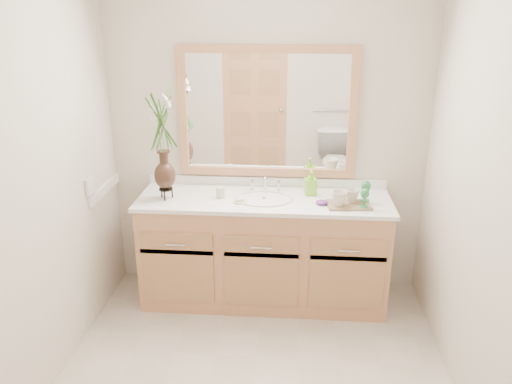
# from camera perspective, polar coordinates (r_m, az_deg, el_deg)

# --- Properties ---
(wall_back) EXTENTS (2.40, 0.02, 2.40)m
(wall_back) POSITION_cam_1_polar(r_m,az_deg,el_deg) (3.79, 1.24, 6.06)
(wall_back) COLOR beige
(wall_back) RESTS_ON floor
(wall_front) EXTENTS (2.40, 0.02, 2.40)m
(wall_front) POSITION_cam_1_polar(r_m,az_deg,el_deg) (1.43, -5.36, -20.13)
(wall_front) COLOR beige
(wall_front) RESTS_ON floor
(wall_left) EXTENTS (0.02, 2.60, 2.40)m
(wall_left) POSITION_cam_1_polar(r_m,az_deg,el_deg) (2.91, -24.77, -0.25)
(wall_left) COLOR beige
(wall_left) RESTS_ON floor
(wall_right) EXTENTS (0.02, 2.60, 2.40)m
(wall_right) POSITION_cam_1_polar(r_m,az_deg,el_deg) (2.73, 25.52, -1.64)
(wall_right) COLOR beige
(wall_right) RESTS_ON floor
(vanity) EXTENTS (1.80, 0.55, 0.80)m
(vanity) POSITION_cam_1_polar(r_m,az_deg,el_deg) (3.80, 0.90, -6.78)
(vanity) COLOR tan
(vanity) RESTS_ON floor
(counter) EXTENTS (1.84, 0.57, 0.03)m
(counter) POSITION_cam_1_polar(r_m,az_deg,el_deg) (3.63, 0.93, -0.93)
(counter) COLOR white
(counter) RESTS_ON vanity
(sink) EXTENTS (0.38, 0.34, 0.23)m
(sink) POSITION_cam_1_polar(r_m,az_deg,el_deg) (3.63, 0.91, -1.61)
(sink) COLOR white
(sink) RESTS_ON counter
(mirror) EXTENTS (1.32, 0.04, 0.97)m
(mirror) POSITION_cam_1_polar(r_m,az_deg,el_deg) (3.72, 1.24, 9.04)
(mirror) COLOR white
(mirror) RESTS_ON wall_back
(switch_plate) EXTENTS (0.02, 0.12, 0.12)m
(switch_plate) POSITION_cam_1_polar(r_m,az_deg,el_deg) (3.62, -18.43, 0.67)
(switch_plate) COLOR white
(switch_plate) RESTS_ON wall_left
(flower_vase) EXTENTS (0.18, 0.18, 0.74)m
(flower_vase) POSITION_cam_1_polar(r_m,az_deg,el_deg) (3.54, -10.69, 6.89)
(flower_vase) COLOR black
(flower_vase) RESTS_ON counter
(tumbler) EXTENTS (0.06, 0.06, 0.08)m
(tumbler) POSITION_cam_1_polar(r_m,az_deg,el_deg) (3.63, -4.10, -0.05)
(tumbler) COLOR beige
(tumbler) RESTS_ON counter
(soap_dish) EXTENTS (0.09, 0.09, 0.03)m
(soap_dish) POSITION_cam_1_polar(r_m,az_deg,el_deg) (3.54, -1.86, -1.07)
(soap_dish) COLOR beige
(soap_dish) RESTS_ON counter
(soap_bottle) EXTENTS (0.09, 0.09, 0.17)m
(soap_bottle) POSITION_cam_1_polar(r_m,az_deg,el_deg) (3.70, 6.26, 0.95)
(soap_bottle) COLOR #83D933
(soap_bottle) RESTS_ON counter
(purple_dish) EXTENTS (0.10, 0.09, 0.03)m
(purple_dish) POSITION_cam_1_polar(r_m,az_deg,el_deg) (3.53, 7.55, -1.19)
(purple_dish) COLOR #622879
(purple_dish) RESTS_ON counter
(tray) EXTENTS (0.31, 0.22, 0.01)m
(tray) POSITION_cam_1_polar(r_m,az_deg,el_deg) (3.54, 10.55, -1.45)
(tray) COLOR brown
(tray) RESTS_ON counter
(mug_left) EXTENTS (0.11, 0.10, 0.11)m
(mug_left) POSITION_cam_1_polar(r_m,az_deg,el_deg) (3.48, 9.47, -0.67)
(mug_left) COLOR beige
(mug_left) RESTS_ON tray
(mug_right) EXTENTS (0.12, 0.11, 0.10)m
(mug_right) POSITION_cam_1_polar(r_m,az_deg,el_deg) (3.56, 10.94, -0.36)
(mug_right) COLOR beige
(mug_right) RESTS_ON tray
(goblet_front) EXTENTS (0.06, 0.06, 0.13)m
(goblet_front) POSITION_cam_1_polar(r_m,az_deg,el_deg) (3.48, 12.33, -0.29)
(goblet_front) COLOR #297D42
(goblet_front) RESTS_ON tray
(goblet_back) EXTENTS (0.07, 0.07, 0.15)m
(goblet_back) POSITION_cam_1_polar(r_m,az_deg,el_deg) (3.59, 12.46, 0.53)
(goblet_back) COLOR #297D42
(goblet_back) RESTS_ON tray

